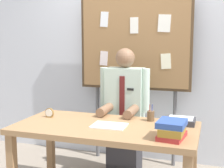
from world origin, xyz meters
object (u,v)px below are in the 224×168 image
at_px(bulletin_board, 135,45).
at_px(book_stack, 172,129).
at_px(desk_clock, 49,113).
at_px(open_notebook, 109,126).
at_px(pen_holder, 151,116).
at_px(desk, 105,135).
at_px(person, 125,118).
at_px(paper_tray, 181,121).

distance_m(bulletin_board, book_stack, 1.53).
bearing_deg(desk_clock, open_notebook, -10.59).
bearing_deg(pen_holder, desk, -141.84).
bearing_deg(open_notebook, pen_holder, 43.77).
relative_size(desk, person, 1.15).
xyz_separation_m(desk, book_stack, (0.62, -0.19, 0.16)).
height_order(book_stack, desk_clock, book_stack).
distance_m(book_stack, desk_clock, 1.28).
bearing_deg(person, desk, -90.00).
bearing_deg(desk_clock, person, 40.22).
bearing_deg(book_stack, pen_holder, 118.85).
height_order(desk_clock, pen_holder, pen_holder).
bearing_deg(person, book_stack, -53.17).
bearing_deg(open_notebook, paper_tray, 25.50).
bearing_deg(desk_clock, pen_holder, 10.16).
xyz_separation_m(bulletin_board, paper_tray, (0.64, -0.79, -0.68)).
bearing_deg(bulletin_board, desk_clock, -123.38).
height_order(bulletin_board, paper_tray, bulletin_board).
relative_size(bulletin_board, book_stack, 6.93).
distance_m(pen_holder, paper_tray, 0.28).
bearing_deg(bulletin_board, desk, -90.01).
xyz_separation_m(desk, desk_clock, (-0.63, 0.11, 0.13)).
bearing_deg(bulletin_board, person, -90.02).
relative_size(person, book_stack, 4.83).
bearing_deg(desk, person, 90.00).
bearing_deg(book_stack, desk_clock, 166.59).
height_order(open_notebook, desk_clock, desk_clock).
xyz_separation_m(book_stack, paper_tray, (0.02, 0.46, -0.04)).
height_order(bulletin_board, open_notebook, bulletin_board).
distance_m(open_notebook, paper_tray, 0.66).
height_order(book_stack, open_notebook, book_stack).
xyz_separation_m(bulletin_board, open_notebook, (0.04, -1.07, -0.70)).
xyz_separation_m(desk_clock, pen_holder, (0.98, 0.18, 0.01)).
bearing_deg(open_notebook, bulletin_board, 92.31).
distance_m(open_notebook, pen_holder, 0.44).
relative_size(desk, book_stack, 5.57).
xyz_separation_m(book_stack, open_notebook, (-0.58, 0.17, -0.07)).
bearing_deg(bulletin_board, paper_tray, -51.06).
xyz_separation_m(book_stack, pen_holder, (-0.26, 0.47, -0.02)).
distance_m(open_notebook, desk_clock, 0.68).
height_order(book_stack, pen_holder, pen_holder).
relative_size(book_stack, desk_clock, 3.18).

